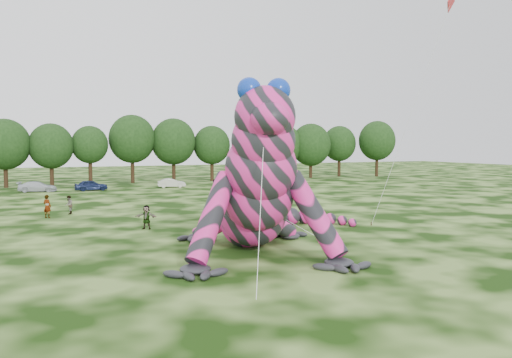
{
  "coord_description": "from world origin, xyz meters",
  "views": [
    {
      "loc": [
        -5.68,
        -19.63,
        5.97
      ],
      "look_at": [
        5.55,
        6.28,
        4.0
      ],
      "focal_mm": 35.0,
      "sensor_mm": 36.0,
      "label": 1
    }
  ],
  "objects": [
    {
      "name": "car_4",
      "position": [
        0.25,
        47.43,
        0.7
      ],
      "size": [
        4.2,
        1.96,
        1.39
      ],
      "primitive_type": "imported",
      "rotation": [
        0.0,
        0.0,
        1.65
      ],
      "color": "#18234C",
      "rests_on": "ground"
    },
    {
      "name": "car_3",
      "position": [
        -6.09,
        48.35,
        0.66
      ],
      "size": [
        4.82,
        2.66,
        1.32
      ],
      "primitive_type": "imported",
      "rotation": [
        0.0,
        0.0,
        1.39
      ],
      "color": "silver",
      "rests_on": "ground"
    },
    {
      "name": "car_7",
      "position": [
        28.65,
        49.3,
        0.71
      ],
      "size": [
        5.08,
        2.55,
        1.42
      ],
      "primitive_type": "imported",
      "rotation": [
        0.0,
        0.0,
        1.69
      ],
      "color": "white",
      "rests_on": "ground"
    },
    {
      "name": "inflatable_gecko",
      "position": [
        5.52,
        7.28,
        4.64
      ],
      "size": [
        19.37,
        21.57,
        9.28
      ],
      "primitive_type": null,
      "rotation": [
        0.0,
        0.0,
        -0.22
      ],
      "color": "#E5268A",
      "rests_on": "ground"
    },
    {
      "name": "flying_kite",
      "position": [
        19.61,
        6.71,
        14.38
      ],
      "size": [
        4.01,
        4.54,
        16.5
      ],
      "color": "red",
      "rests_on": "ground"
    },
    {
      "name": "spectator_1",
      "position": [
        -3.54,
        25.49,
        0.8
      ],
      "size": [
        0.72,
        0.86,
        1.6
      ],
      "primitive_type": "imported",
      "rotation": [
        0.0,
        0.0,
        4.56
      ],
      "color": "gray",
      "rests_on": "ground"
    },
    {
      "name": "tree_14",
      "position": [
        33.46,
        58.72,
        4.7
      ],
      "size": [
        6.82,
        6.14,
        9.4
      ],
      "primitive_type": null,
      "color": "black",
      "rests_on": "ground"
    },
    {
      "name": "tree_11",
      "position": [
        13.79,
        58.2,
        5.03
      ],
      "size": [
        7.01,
        6.31,
        10.07
      ],
      "primitive_type": null,
      "color": "black",
      "rests_on": "ground"
    },
    {
      "name": "tree_16",
      "position": [
        45.45,
        59.37,
        4.69
      ],
      "size": [
        6.26,
        5.63,
        9.37
      ],
      "primitive_type": null,
      "color": "black",
      "rests_on": "ground"
    },
    {
      "name": "ground",
      "position": [
        0.0,
        0.0,
        0.0
      ],
      "size": [
        240.0,
        240.0,
        0.0
      ],
      "primitive_type": "plane",
      "color": "#16330A",
      "rests_on": "ground"
    },
    {
      "name": "tree_7",
      "position": [
        -10.08,
        56.8,
        4.74
      ],
      "size": [
        6.68,
        6.01,
        9.48
      ],
      "primitive_type": null,
      "color": "black",
      "rests_on": "ground"
    },
    {
      "name": "car_5",
      "position": [
        10.88,
        47.86,
        0.62
      ],
      "size": [
        3.94,
        1.87,
        1.25
      ],
      "primitive_type": "imported",
      "rotation": [
        0.0,
        0.0,
        1.42
      ],
      "color": "beige",
      "rests_on": "ground"
    },
    {
      "name": "tree_8",
      "position": [
        -4.22,
        56.99,
        4.47
      ],
      "size": [
        6.14,
        5.53,
        8.94
      ],
      "primitive_type": null,
      "color": "black",
      "rests_on": "ground"
    },
    {
      "name": "tree_12",
      "position": [
        20.01,
        57.74,
        4.49
      ],
      "size": [
        5.99,
        5.39,
        8.97
      ],
      "primitive_type": null,
      "color": "black",
      "rests_on": "ground"
    },
    {
      "name": "tree_17",
      "position": [
        51.95,
        56.66,
        5.15
      ],
      "size": [
        6.98,
        6.28,
        10.3
      ],
      "primitive_type": null,
      "color": "black",
      "rests_on": "ground"
    },
    {
      "name": "tree_9",
      "position": [
        1.06,
        57.35,
        4.34
      ],
      "size": [
        5.27,
        4.74,
        8.68
      ],
      "primitive_type": null,
      "color": "black",
      "rests_on": "ground"
    },
    {
      "name": "tree_15",
      "position": [
        38.47,
        57.77,
        4.82
      ],
      "size": [
        7.17,
        6.45,
        9.63
      ],
      "primitive_type": null,
      "color": "black",
      "rests_on": "ground"
    },
    {
      "name": "tree_10",
      "position": [
        7.4,
        58.58,
        5.25
      ],
      "size": [
        7.09,
        6.38,
        10.5
      ],
      "primitive_type": null,
      "color": "black",
      "rests_on": "ground"
    },
    {
      "name": "spectator_0",
      "position": [
        -5.26,
        23.9,
        0.95
      ],
      "size": [
        0.82,
        0.8,
        1.89
      ],
      "primitive_type": "imported",
      "rotation": [
        0.0,
        0.0,
        2.42
      ],
      "color": "gray",
      "rests_on": "ground"
    },
    {
      "name": "spectator_3",
      "position": [
        15.24,
        31.51,
        0.79
      ],
      "size": [
        0.99,
        0.81,
        1.57
      ],
      "primitive_type": "imported",
      "rotation": [
        0.0,
        0.0,
        2.59
      ],
      "color": "gray",
      "rests_on": "ground"
    },
    {
      "name": "car_6",
      "position": [
        19.25,
        46.68,
        0.71
      ],
      "size": [
        5.31,
        2.86,
        1.41
      ],
      "primitive_type": "imported",
      "rotation": [
        0.0,
        0.0,
        1.67
      ],
      "color": "#232325",
      "rests_on": "ground"
    },
    {
      "name": "tree_13",
      "position": [
        27.13,
        57.13,
        5.06
      ],
      "size": [
        6.83,
        6.15,
        10.13
      ],
      "primitive_type": null,
      "color": "black",
      "rests_on": "ground"
    },
    {
      "name": "spectator_5",
      "position": [
        1.07,
        15.39,
        0.85
      ],
      "size": [
        1.6,
        1.23,
        1.69
      ],
      "primitive_type": "imported",
      "rotation": [
        0.0,
        0.0,
        5.75
      ],
      "color": "gray",
      "rests_on": "ground"
    }
  ]
}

